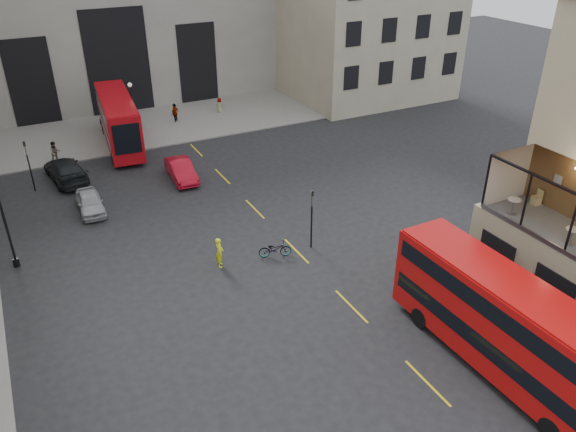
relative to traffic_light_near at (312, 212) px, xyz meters
name	(u,v)px	position (x,y,z in m)	size (l,w,h in m)	color
ground	(462,368)	(1.00, -12.00, -2.42)	(140.00, 140.00, 0.00)	black
host_frontage	(574,287)	(7.50, -12.00, -0.17)	(3.00, 11.00, 4.50)	#B8AE8A
gateway	(100,7)	(-4.00, 35.99, 6.96)	(35.00, 10.60, 18.00)	#9B9891
pavement_far	(127,128)	(-5.00, 26.00, -2.36)	(40.00, 12.00, 0.12)	slate
traffic_light_near	(312,212)	(0.00, 0.00, 0.00)	(0.16, 0.20, 3.80)	black
traffic_light_far	(28,160)	(-14.00, 16.00, 0.00)	(0.16, 0.20, 3.80)	black
street_lamp_a	(7,230)	(-16.00, 6.00, -0.03)	(0.36, 0.36, 5.33)	black
street_lamp_b	(134,117)	(-5.00, 22.00, -0.03)	(0.36, 0.36, 5.33)	black
bus_near	(503,320)	(2.35, -12.46, 0.12)	(2.82, 11.40, 4.53)	#B10C0C
bus_far	(118,119)	(-6.35, 21.89, 0.02)	(3.54, 11.10, 4.36)	#A40B12
car_a	(90,202)	(-10.95, 10.85, -1.75)	(1.60, 3.97, 1.35)	#A3A5AC
car_b	(181,170)	(-3.91, 12.97, -1.68)	(1.57, 4.51, 1.49)	#B40B1E
car_c	(66,170)	(-11.62, 16.78, -1.61)	(2.28, 5.61, 1.63)	black
bicycle	(275,249)	(-2.39, 0.08, -1.92)	(0.67, 1.92, 1.01)	gray
cyclist	(220,252)	(-5.62, 0.62, -1.51)	(0.67, 0.44, 1.83)	#F2FF1A
pedestrian_a	(55,152)	(-11.87, 20.62, -1.52)	(0.88, 0.68, 1.80)	gray
pedestrian_b	(103,120)	(-6.83, 26.96, -1.55)	(1.13, 0.65, 1.75)	gray
pedestrian_c	(175,113)	(-0.40, 25.59, -1.49)	(1.10, 0.46, 1.88)	gray
pedestrian_d	(220,106)	(4.41, 26.38, -1.66)	(0.75, 0.49, 1.53)	gray
cafe_table_mid	(572,234)	(6.90, -11.55, 2.69)	(0.62, 0.62, 0.78)	beige
cafe_table_far	(514,204)	(6.78, -8.26, 2.71)	(0.65, 0.65, 0.81)	beige
cafe_chair_d	(536,200)	(8.66, -8.07, 2.42)	(0.45, 0.45, 0.81)	tan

